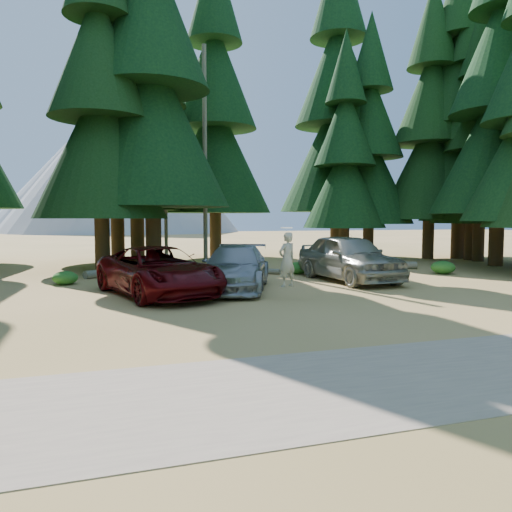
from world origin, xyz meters
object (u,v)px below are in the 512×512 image
(silver_minivan_center, at_px, (235,268))
(log_mid, at_px, (249,271))
(frisbee_player, at_px, (287,259))
(red_pickup, at_px, (158,271))
(log_right, at_px, (358,265))
(silver_minivan_right, at_px, (349,257))
(log_left, at_px, (132,270))

(silver_minivan_center, height_order, log_mid, silver_minivan_center)
(frisbee_player, distance_m, log_mid, 7.52)
(red_pickup, relative_size, log_right, 1.00)
(frisbee_player, height_order, log_right, frisbee_player)
(silver_minivan_center, bearing_deg, log_right, 55.90)
(silver_minivan_right, bearing_deg, frisbee_player, -142.15)
(red_pickup, bearing_deg, log_mid, 33.61)
(silver_minivan_right, relative_size, log_right, 0.97)
(log_mid, relative_size, log_right, 0.52)
(frisbee_player, bearing_deg, log_left, -85.08)
(silver_minivan_right, distance_m, log_right, 4.98)
(silver_minivan_right, xyz_separation_m, log_left, (-8.02, 5.13, -0.77))
(silver_minivan_right, bearing_deg, log_left, 144.22)
(silver_minivan_center, bearing_deg, log_mid, 90.40)
(silver_minivan_right, bearing_deg, log_mid, 124.31)
(silver_minivan_right, relative_size, frisbee_player, 3.02)
(red_pickup, xyz_separation_m, silver_minivan_center, (2.70, 0.49, -0.02))
(silver_minivan_right, height_order, frisbee_player, frisbee_player)
(log_right, bearing_deg, log_left, -166.85)
(silver_minivan_right, height_order, log_mid, silver_minivan_right)
(log_left, bearing_deg, red_pickup, -121.09)
(red_pickup, relative_size, frisbee_player, 3.11)
(silver_minivan_right, distance_m, frisbee_player, 5.32)
(red_pickup, bearing_deg, frisbee_player, -43.96)
(log_mid, bearing_deg, red_pickup, -92.96)
(silver_minivan_center, bearing_deg, red_pickup, -147.21)
(red_pickup, xyz_separation_m, log_left, (-0.37, 6.63, -0.62))
(frisbee_player, height_order, log_mid, frisbee_player)
(red_pickup, xyz_separation_m, log_mid, (4.68, 5.37, -0.67))
(log_mid, bearing_deg, silver_minivan_right, -14.40)
(log_right, bearing_deg, log_mid, -159.23)
(silver_minivan_right, bearing_deg, silver_minivan_center, -171.74)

